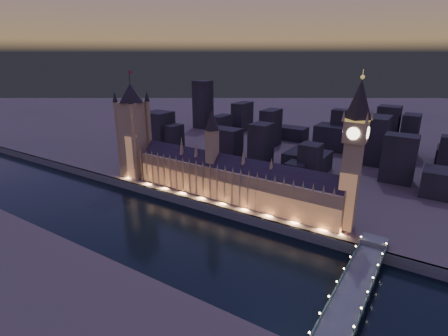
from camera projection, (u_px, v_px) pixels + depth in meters
The scene contains 8 objects.
ground_plane at pixel (180, 232), 270.08m from camera, with size 2000.00×2000.00×0.00m, color black.
north_bank at pixel (350, 121), 683.60m from camera, with size 2000.00×960.00×8.00m, color #3E3E3C.
embankment_wall at pixel (210, 209), 301.52m from camera, with size 2000.00×2.50×8.00m, color #4B4E54.
palace_of_westminster at pixel (230, 179), 307.40m from camera, with size 202.00×24.56×78.00m.
victoria_tower at pixel (133, 126), 356.83m from camera, with size 31.68×31.68×107.35m.
elizabeth_tower at pixel (354, 145), 241.35m from camera, with size 18.00×18.00×114.04m.
westminster_bridge at pixel (356, 287), 197.65m from camera, with size 16.72×113.00×15.90m.
city_backdrop at pixel (327, 137), 438.72m from camera, with size 478.62×215.63×79.37m.
Camera 1 is at (158.97, -183.83, 132.34)m, focal length 28.00 mm.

